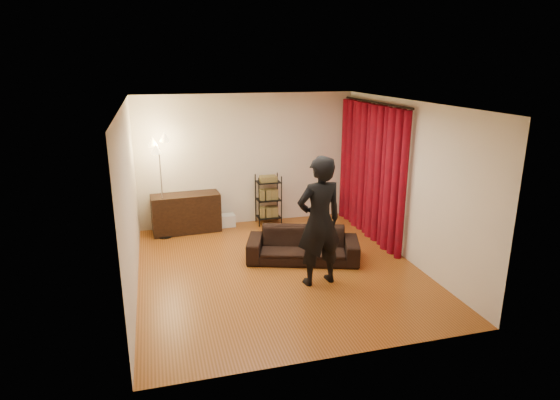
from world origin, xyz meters
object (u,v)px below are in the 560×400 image
object	(u,v)px
storage_boxes	(228,220)
floor_lamp	(162,188)
sofa	(303,245)
person	(319,221)
media_cabinet	(186,213)
wire_shelf	(268,200)

from	to	relation	value
storage_boxes	floor_lamp	world-z (taller)	floor_lamp
sofa	floor_lamp	size ratio (longest dim) A/B	0.96
sofa	storage_boxes	distance (m)	2.28
storage_boxes	floor_lamp	distance (m)	1.57
person	media_cabinet	size ratio (longest dim) A/B	1.50
sofa	wire_shelf	size ratio (longest dim) A/B	1.80
sofa	floor_lamp	bearing A→B (deg)	160.27
person	floor_lamp	world-z (taller)	person
sofa	person	distance (m)	1.14
sofa	wire_shelf	xyz separation A→B (m)	(-0.11, 2.02, 0.25)
person	floor_lamp	size ratio (longest dim) A/B	1.02
media_cabinet	floor_lamp	distance (m)	0.77
person	media_cabinet	distance (m)	3.42
person	media_cabinet	xyz separation A→B (m)	(-1.78, 2.85, -0.61)
sofa	person	xyz separation A→B (m)	(-0.04, -0.88, 0.73)
sofa	person	world-z (taller)	person
media_cabinet	person	bearing A→B (deg)	-61.47
media_cabinet	storage_boxes	xyz separation A→B (m)	(0.84, 0.08, -0.26)
sofa	media_cabinet	xyz separation A→B (m)	(-1.82, 1.97, 0.11)
storage_boxes	wire_shelf	distance (m)	0.96
media_cabinet	wire_shelf	world-z (taller)	wire_shelf
wire_shelf	floor_lamp	bearing A→B (deg)	-169.24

